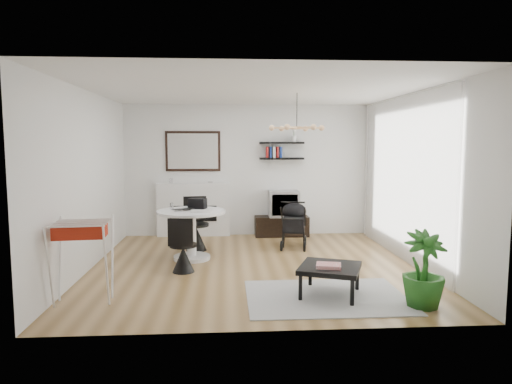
{
  "coord_description": "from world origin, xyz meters",
  "views": [
    {
      "loc": [
        -0.42,
        -6.94,
        1.89
      ],
      "look_at": [
        0.06,
        0.4,
        1.12
      ],
      "focal_mm": 32.0,
      "sensor_mm": 36.0,
      "label": 1
    }
  ],
  "objects": [
    {
      "name": "crt_tv",
      "position": [
        0.75,
        2.29,
        0.68
      ],
      "size": [
        0.61,
        0.53,
        0.53
      ],
      "color": "#ABABAD",
      "rests_on": "tv_console"
    },
    {
      "name": "potted_plant",
      "position": [
        1.85,
        -1.92,
        0.45
      ],
      "size": [
        0.56,
        0.56,
        0.89
      ],
      "primitive_type": "imported",
      "rotation": [
        0.0,
        0.0,
        0.14
      ],
      "color": "#205C1A",
      "rests_on": "floor"
    },
    {
      "name": "chair_far",
      "position": [
        -0.97,
        1.15,
        0.3
      ],
      "size": [
        0.46,
        0.48,
        0.95
      ],
      "rotation": [
        0.0,
        0.0,
        0.15
      ],
      "color": "black",
      "rests_on": "floor"
    },
    {
      "name": "chair_near",
      "position": [
        -1.07,
        -0.29,
        0.26
      ],
      "size": [
        0.4,
        0.41,
        0.84
      ],
      "rotation": [
        0.0,
        0.0,
        3.04
      ],
      "color": "black",
      "rests_on": "floor"
    },
    {
      "name": "wall_back",
      "position": [
        0.0,
        2.5,
        1.35
      ],
      "size": [
        5.0,
        0.0,
        5.0
      ],
      "primitive_type": "plane",
      "rotation": [
        1.57,
        0.0,
        0.0
      ],
      "color": "white",
      "rests_on": "floor"
    },
    {
      "name": "shelf_upper",
      "position": [
        0.71,
        2.37,
        1.92
      ],
      "size": [
        0.9,
        0.25,
        0.04
      ],
      "primitive_type": "cube",
      "color": "black",
      "rests_on": "wall_back"
    },
    {
      "name": "wall_right",
      "position": [
        2.5,
        0.0,
        1.35
      ],
      "size": [
        0.0,
        5.0,
        5.0
      ],
      "primitive_type": "plane",
      "rotation": [
        1.57,
        0.0,
        -1.57
      ],
      "color": "white",
      "rests_on": "floor"
    },
    {
      "name": "fireplace",
      "position": [
        -1.1,
        2.42,
        0.69
      ],
      "size": [
        1.5,
        0.17,
        2.16
      ],
      "color": "white",
      "rests_on": "floor"
    },
    {
      "name": "shelf_lower",
      "position": [
        0.71,
        2.37,
        1.6
      ],
      "size": [
        0.9,
        0.25,
        0.04
      ],
      "primitive_type": "cube",
      "color": "black",
      "rests_on": "wall_back"
    },
    {
      "name": "dining_table",
      "position": [
        -1.0,
        0.48,
        0.54
      ],
      "size": [
        1.12,
        1.12,
        0.82
      ],
      "color": "white",
      "rests_on": "floor"
    },
    {
      "name": "sheer_curtain",
      "position": [
        2.4,
        0.2,
        1.35
      ],
      "size": [
        0.04,
        3.6,
        2.6
      ],
      "primitive_type": "cube",
      "color": "white",
      "rests_on": "wall_right"
    },
    {
      "name": "black_bag",
      "position": [
        -0.91,
        0.7,
        0.9
      ],
      "size": [
        0.33,
        0.26,
        0.17
      ],
      "primitive_type": "cube",
      "rotation": [
        0.0,
        0.0,
        -0.34
      ],
      "color": "black",
      "rests_on": "dining_table"
    },
    {
      "name": "drying_rack",
      "position": [
        -2.14,
        -1.52,
        0.52
      ],
      "size": [
        0.72,
        0.68,
        0.99
      ],
      "rotation": [
        0.0,
        0.0,
        0.1
      ],
      "color": "white",
      "rests_on": "floor"
    },
    {
      "name": "newspaper",
      "position": [
        -0.84,
        0.38,
        0.82
      ],
      "size": [
        0.32,
        0.26,
        0.01
      ],
      "primitive_type": "cube",
      "rotation": [
        0.0,
        0.0,
        0.01
      ],
      "color": "silver",
      "rests_on": "dining_table"
    },
    {
      "name": "rug",
      "position": [
        0.8,
        -1.52,
        0.01
      ],
      "size": [
        1.97,
        1.42,
        0.01
      ],
      "primitive_type": "cube",
      "color": "gray",
      "rests_on": "floor"
    },
    {
      "name": "drinking_glass",
      "position": [
        -1.34,
        0.67,
        0.87
      ],
      "size": [
        0.06,
        0.06,
        0.1
      ],
      "primitive_type": "cylinder",
      "color": "white",
      "rests_on": "dining_table"
    },
    {
      "name": "floor",
      "position": [
        0.0,
        0.0,
        0.0
      ],
      "size": [
        5.0,
        5.0,
        0.0
      ],
      "primitive_type": "plane",
      "color": "brown",
      "rests_on": "ground"
    },
    {
      "name": "ceiling",
      "position": [
        0.0,
        0.0,
        2.7
      ],
      "size": [
        5.0,
        5.0,
        0.0
      ],
      "primitive_type": "plane",
      "color": "white",
      "rests_on": "wall_back"
    },
    {
      "name": "tv_console",
      "position": [
        0.71,
        2.3,
        0.21
      ],
      "size": [
        1.1,
        0.39,
        0.41
      ],
      "primitive_type": "cube",
      "color": "black",
      "rests_on": "floor"
    },
    {
      "name": "pendant_lamp",
      "position": [
        0.7,
        0.3,
        2.15
      ],
      "size": [
        0.9,
        0.9,
        0.1
      ],
      "primitive_type": null,
      "color": "#E1AC76",
      "rests_on": "ceiling"
    },
    {
      "name": "laptop",
      "position": [
        -1.1,
        0.44,
        0.83
      ],
      "size": [
        0.43,
        0.39,
        0.03
      ],
      "primitive_type": "imported",
      "rotation": [
        0.0,
        0.0,
        0.57
      ],
      "color": "black",
      "rests_on": "dining_table"
    },
    {
      "name": "wall_left",
      "position": [
        -2.5,
        0.0,
        1.35
      ],
      "size": [
        0.0,
        5.0,
        5.0
      ],
      "primitive_type": "plane",
      "rotation": [
        1.57,
        0.0,
        1.57
      ],
      "color": "white",
      "rests_on": "floor"
    },
    {
      "name": "coffee_table",
      "position": [
        0.86,
        -1.45,
        0.34
      ],
      "size": [
        0.93,
        0.93,
        0.37
      ],
      "rotation": [
        0.0,
        0.0,
        -0.38
      ],
      "color": "black",
      "rests_on": "rug"
    },
    {
      "name": "stroller",
      "position": [
        0.81,
        1.26,
        0.39
      ],
      "size": [
        0.59,
        0.8,
        0.92
      ],
      "rotation": [
        0.0,
        0.0,
        -0.19
      ],
      "color": "black",
      "rests_on": "floor"
    },
    {
      "name": "magazines",
      "position": [
        0.83,
        -1.53,
        0.4
      ],
      "size": [
        0.35,
        0.3,
        0.04
      ],
      "primitive_type": "cube",
      "rotation": [
        0.0,
        0.0,
        -0.24
      ],
      "color": "#C13034",
      "rests_on": "coffee_table"
    }
  ]
}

